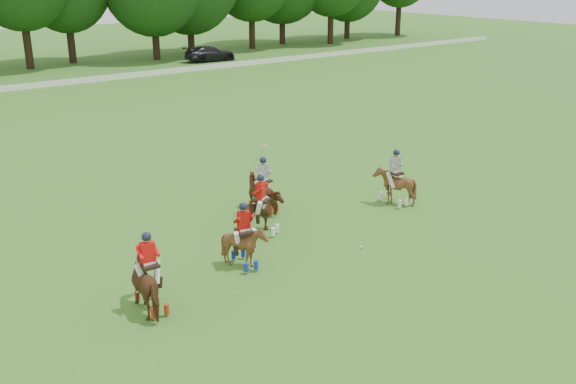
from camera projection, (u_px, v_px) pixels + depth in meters
ground at (317, 292)px, 18.34m from camera, size 180.00×180.00×0.00m
car_right at (210, 54)px, 62.55m from camera, size 5.19×2.37×1.47m
polo_red_a at (150, 283)px, 17.15m from camera, size 1.16×1.89×2.27m
polo_red_b at (261, 213)px, 22.12m from camera, size 1.84×1.77×2.16m
polo_red_c at (244, 245)px, 19.68m from camera, size 1.32×1.43×2.11m
polo_stripe_a at (264, 193)px, 24.12m from camera, size 1.11×1.81×2.69m
polo_stripe_b at (395, 185)px, 24.90m from camera, size 1.33×1.46×2.21m
polo_ball at (361, 247)px, 21.19m from camera, size 0.09×0.09×0.09m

